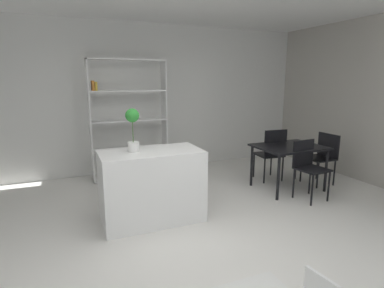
% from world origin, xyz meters
% --- Properties ---
extents(ground_plane, '(10.05, 10.05, 0.00)m').
position_xyz_m(ground_plane, '(0.00, 0.00, 0.00)').
color(ground_plane, silver).
extents(back_partition, '(7.30, 0.06, 2.85)m').
position_xyz_m(back_partition, '(0.00, 3.11, 1.42)').
color(back_partition, silver).
rests_on(back_partition, ground_plane).
extents(kitchen_island, '(1.27, 0.67, 0.92)m').
position_xyz_m(kitchen_island, '(-0.30, 0.78, 0.46)').
color(kitchen_island, white).
rests_on(kitchen_island, ground_plane).
extents(potted_plant_on_island, '(0.17, 0.17, 0.53)m').
position_xyz_m(potted_plant_on_island, '(-0.51, 0.83, 1.24)').
color(potted_plant_on_island, white).
rests_on(potted_plant_on_island, kitchen_island).
extents(open_bookshelf, '(1.37, 0.32, 2.15)m').
position_xyz_m(open_bookshelf, '(-0.20, 2.69, 1.10)').
color(open_bookshelf, white).
rests_on(open_bookshelf, ground_plane).
extents(dining_table, '(1.07, 0.83, 0.73)m').
position_xyz_m(dining_table, '(2.10, 1.05, 0.65)').
color(dining_table, black).
rests_on(dining_table, ground_plane).
extents(dining_chair_near, '(0.45, 0.45, 0.89)m').
position_xyz_m(dining_chair_near, '(2.09, 0.61, 0.55)').
color(dining_chair_near, black).
rests_on(dining_chair_near, ground_plane).
extents(dining_chair_window_side, '(0.44, 0.45, 0.88)m').
position_xyz_m(dining_chair_window_side, '(2.85, 1.05, 0.53)').
color(dining_chair_window_side, black).
rests_on(dining_chair_window_side, ground_plane).
extents(dining_chair_far, '(0.46, 0.47, 0.95)m').
position_xyz_m(dining_chair_far, '(2.09, 1.49, 0.56)').
color(dining_chair_far, black).
rests_on(dining_chair_far, ground_plane).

